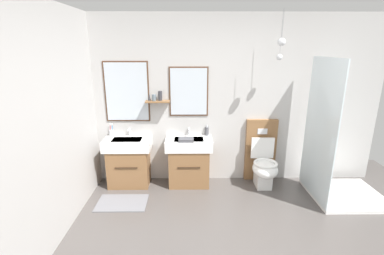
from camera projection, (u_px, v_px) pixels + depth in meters
wall_back at (232, 101)px, 4.26m from camera, size 4.46×0.56×2.54m
wall_left at (1, 153)px, 2.18m from camera, size 0.12×4.40×2.54m
bath_mat at (122, 203)px, 3.82m from camera, size 0.68×0.44×0.01m
vanity_sink_left at (129, 161)px, 4.26m from camera, size 0.70×0.44×0.75m
tap_on_left_sink at (129, 131)px, 4.28m from camera, size 0.03×0.13×0.11m
vanity_sink_right at (189, 160)px, 4.27m from camera, size 0.70×0.44×0.75m
tap_on_right_sink at (189, 131)px, 4.29m from camera, size 0.03×0.13×0.11m
toilet at (263, 161)px, 4.27m from camera, size 0.48×0.62×1.00m
toothbrush_cup at (112, 133)px, 4.27m from camera, size 0.07×0.07×0.21m
soap_dispenser at (207, 131)px, 4.30m from camera, size 0.06×0.06×0.17m
folded_hand_towel at (186, 140)px, 4.05m from camera, size 0.22×0.16×0.04m
shower_tray at (336, 171)px, 3.88m from camera, size 0.99×0.90×1.95m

